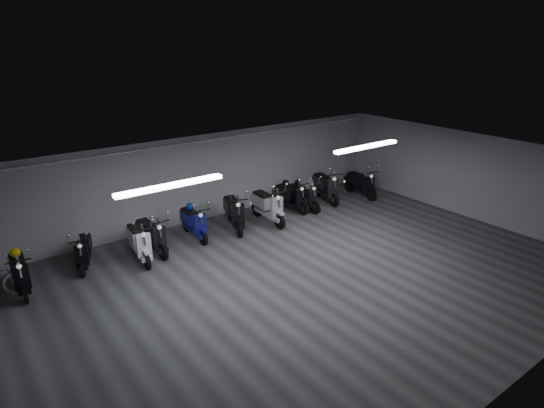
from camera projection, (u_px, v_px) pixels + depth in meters
floor at (307, 277)px, 11.52m from camera, size 14.00×10.00×0.01m
ceiling at (310, 170)px, 10.54m from camera, size 14.00×10.00×0.01m
back_wall at (207, 177)px, 14.80m from camera, size 14.00×0.01×2.80m
front_wall at (515, 325)px, 7.26m from camera, size 14.00×0.01×2.80m
right_wall at (471, 176)px, 14.95m from camera, size 0.01×10.00×2.80m
fluor_strip_left at (171, 186)px, 9.64m from camera, size 2.40×0.18×0.08m
fluor_strip_right at (366, 147)px, 13.00m from camera, size 2.40×0.18×0.08m
conduit at (206, 140)px, 14.31m from camera, size 13.60×0.05×0.05m
scooter_0 at (19, 267)px, 10.66m from camera, size 0.68×1.77×1.29m
scooter_1 at (83, 246)px, 11.82m from camera, size 1.08×1.68×1.19m
scooter_2 at (139, 236)px, 12.18m from camera, size 0.82×1.90×1.37m
scooter_3 at (151, 230)px, 12.60m from camera, size 0.73×1.85×1.35m
scooter_4 at (194, 218)px, 13.51m from camera, size 0.68×1.79×1.31m
scooter_5 at (234, 207)px, 14.16m from camera, size 1.22×2.04×1.44m
scooter_6 at (268, 201)px, 14.64m from camera, size 0.74×2.00×1.47m
scooter_7 at (291, 192)px, 15.66m from camera, size 0.81×1.84×1.33m
scooter_8 at (303, 192)px, 15.75m from camera, size 0.78×1.80×1.30m
scooter_9 at (326, 182)px, 16.54m from camera, size 1.12×2.06×1.46m
scooter_10 at (361, 179)px, 17.05m from camera, size 0.76×1.85×1.35m
helmet_0 at (190, 207)px, 13.61m from camera, size 0.23×0.23×0.23m
helmet_1 at (298, 183)px, 15.82m from camera, size 0.23×0.23×0.23m
helmet_2 at (286, 183)px, 15.73m from camera, size 0.24×0.24×0.24m
helmet_3 at (15, 253)px, 10.75m from camera, size 0.24×0.24×0.24m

